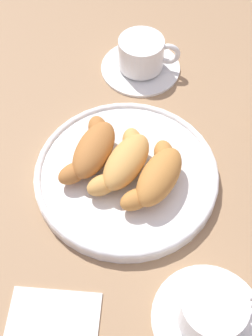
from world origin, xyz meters
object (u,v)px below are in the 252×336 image
at_px(coffee_cup_far, 142,57).
at_px(croissant_small, 124,163).
at_px(croissant_extra, 92,150).
at_px(pastry_plate, 126,175).
at_px(croissant_large, 157,176).
at_px(folded_napkin, 51,335).
at_px(coffee_cup_near, 212,313).

bearing_deg(coffee_cup_far, croissant_small, -172.09).
distance_m(croissant_extra, coffee_cup_far, 0.22).
bearing_deg(pastry_plate, coffee_cup_far, 8.65).
bearing_deg(pastry_plate, croissant_extra, 78.78).
bearing_deg(croissant_small, coffee_cup_far, 7.91).
bearing_deg(croissant_large, croissant_small, 78.46).
relative_size(pastry_plate, coffee_cup_far, 1.93).
xyz_separation_m(croissant_large, croissant_extra, (0.02, 0.10, 0.00)).
distance_m(pastry_plate, folded_napkin, 0.24).
height_order(croissant_extra, coffee_cup_far, croissant_extra).
distance_m(croissant_large, croissant_small, 0.05).
distance_m(pastry_plate, croissant_small, 0.03).
bearing_deg(coffee_cup_near, coffee_cup_far, 24.89).
height_order(pastry_plate, croissant_extra, croissant_extra).
bearing_deg(croissant_extra, croissant_small, -101.08).
relative_size(croissant_small, croissant_extra, 0.98).
bearing_deg(croissant_extra, folded_napkin, -174.27).
bearing_deg(coffee_cup_far, croissant_extra, 175.37).
height_order(croissant_small, croissant_extra, same).
height_order(croissant_small, coffee_cup_far, croissant_small).
bearing_deg(croissant_large, croissant_extra, 78.69).
bearing_deg(folded_napkin, croissant_extra, 5.73).
height_order(pastry_plate, coffee_cup_near, coffee_cup_near).
relative_size(croissant_large, coffee_cup_far, 0.98).
bearing_deg(croissant_large, folded_napkin, 161.88).
bearing_deg(coffee_cup_near, croissant_large, 33.04).
distance_m(coffee_cup_far, folded_napkin, 0.46).
height_order(coffee_cup_near, coffee_cup_far, same).
bearing_deg(pastry_plate, croissant_small, 76.55).
distance_m(pastry_plate, coffee_cup_far, 0.23).
bearing_deg(croissant_extra, coffee_cup_near, -131.41).
bearing_deg(folded_napkin, croissant_large, -18.12).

